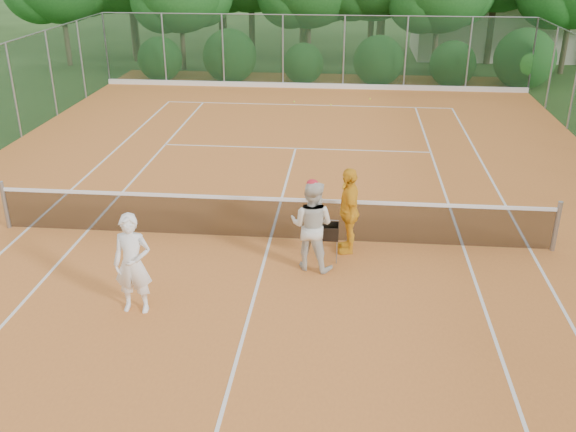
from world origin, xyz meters
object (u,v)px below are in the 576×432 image
object	(u,v)px
player_white	(133,264)
player_yellow	(349,210)
player_center_grp	(312,225)
ball_hopper	(330,232)

from	to	relation	value
player_white	player_yellow	distance (m)	4.52
player_center_grp	ball_hopper	distance (m)	0.58
player_white	player_center_grp	world-z (taller)	player_center_grp
player_white	player_center_grp	bearing A→B (deg)	32.30
player_white	player_center_grp	xyz separation A→B (m)	(2.94, 1.86, 0.01)
player_yellow	ball_hopper	size ratio (longest dim) A/B	2.34
player_yellow	ball_hopper	world-z (taller)	player_yellow
player_center_grp	player_white	bearing A→B (deg)	-147.69
player_white	ball_hopper	distance (m)	3.97
player_yellow	ball_hopper	bearing A→B (deg)	-44.73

